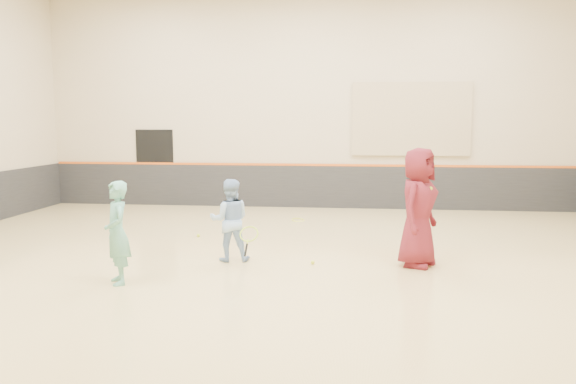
# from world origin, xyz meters

# --- Properties ---
(room) EXTENTS (15.04, 12.04, 6.22)m
(room) POSITION_xyz_m (0.00, 0.00, 0.81)
(room) COLOR tan
(room) RESTS_ON ground
(wainscot_back) EXTENTS (14.90, 0.04, 1.20)m
(wainscot_back) POSITION_xyz_m (0.00, 5.97, 0.60)
(wainscot_back) COLOR #232326
(wainscot_back) RESTS_ON floor
(accent_stripe) EXTENTS (14.90, 0.03, 0.06)m
(accent_stripe) POSITION_xyz_m (0.00, 5.96, 1.22)
(accent_stripe) COLOR #D85914
(accent_stripe) RESTS_ON wall_back
(acoustic_panel) EXTENTS (3.20, 0.08, 2.00)m
(acoustic_panel) POSITION_xyz_m (2.80, 5.95, 2.50)
(acoustic_panel) COLOR tan
(acoustic_panel) RESTS_ON wall_back
(doorway) EXTENTS (1.10, 0.05, 2.20)m
(doorway) POSITION_xyz_m (-4.50, 5.98, 1.10)
(doorway) COLOR black
(doorway) RESTS_ON floor
(girl) EXTENTS (0.62, 0.68, 1.56)m
(girl) POSITION_xyz_m (-2.29, -1.84, 0.78)
(girl) COLOR #65B09C
(girl) RESTS_ON floor
(instructor) EXTENTS (0.80, 0.67, 1.45)m
(instructor) POSITION_xyz_m (-0.91, -0.27, 0.72)
(instructor) COLOR #99BEED
(instructor) RESTS_ON floor
(young_man) EXTENTS (1.01, 1.16, 2.01)m
(young_man) POSITION_xyz_m (2.33, -0.25, 1.00)
(young_man) COLOR maroon
(young_man) RESTS_ON floor
(held_racket) EXTENTS (0.54, 0.54, 0.53)m
(held_racket) POSITION_xyz_m (-0.51, -0.59, 0.55)
(held_racket) COLOR #BAE432
(held_racket) RESTS_ON instructor
(spare_racket) EXTENTS (0.71, 0.71, 0.14)m
(spare_racket) POSITION_xyz_m (-0.10, 3.83, 0.07)
(spare_racket) COLOR gold
(spare_racket) RESTS_ON floor
(ball_under_racket) EXTENTS (0.07, 0.07, 0.07)m
(ball_under_racket) POSITION_xyz_m (0.56, -0.38, 0.03)
(ball_under_racket) COLOR yellow
(ball_under_racket) RESTS_ON floor
(ball_in_hand) EXTENTS (0.07, 0.07, 0.07)m
(ball_in_hand) POSITION_xyz_m (2.50, -0.38, 1.34)
(ball_in_hand) COLOR #C4E435
(ball_in_hand) RESTS_ON young_man
(ball_beside_spare) EXTENTS (0.07, 0.07, 0.07)m
(ball_beside_spare) POSITION_xyz_m (-2.02, 1.64, 0.03)
(ball_beside_spare) COLOR #D1EE37
(ball_beside_spare) RESTS_ON floor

